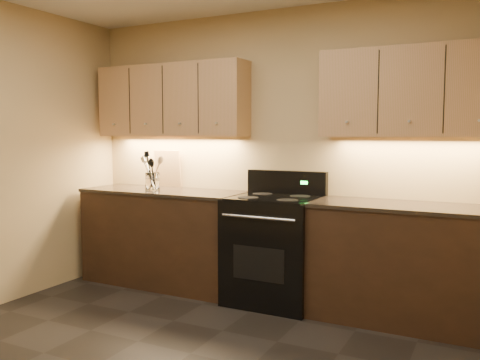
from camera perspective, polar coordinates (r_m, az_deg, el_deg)
name	(u,v)px	position (r m, az deg, el deg)	size (l,w,h in m)	color
wall_back	(280,153)	(4.70, 4.57, 3.07)	(4.00, 0.04, 2.60)	tan
counter_left	(165,237)	(5.07, -8.47, -6.32)	(1.62, 0.62, 0.93)	black
counter_right	(405,264)	(4.21, 18.05, -8.92)	(1.46, 0.62, 0.93)	black
stove	(274,248)	(4.48, 3.87, -7.63)	(0.76, 0.68, 1.14)	black
upper_cab_left	(172,101)	(5.10, -7.69, 8.82)	(1.60, 0.30, 0.70)	tan
upper_cab_right	(413,92)	(4.25, 18.89, 9.32)	(1.44, 0.30, 0.70)	tan
outlet_plate	(164,168)	(5.34, -8.49, 1.35)	(0.09, 0.01, 0.12)	#B2B5BA
utensil_crock	(152,182)	(4.98, -9.81, -0.22)	(0.17, 0.17, 0.17)	white
cutting_board	(168,169)	(5.28, -8.08, 1.28)	(0.30, 0.02, 0.38)	tan
wooden_spoon	(150,172)	(4.97, -10.11, 0.92)	(0.06, 0.06, 0.33)	tan
black_spoon	(154,173)	(4.99, -9.62, 0.74)	(0.06, 0.06, 0.29)	black
black_turner	(153,169)	(4.95, -9.76, 1.20)	(0.08, 0.08, 0.38)	black
steel_spatula	(155,171)	(4.95, -9.54, 1.02)	(0.08, 0.08, 0.34)	silver
steel_skimmer	(154,172)	(4.93, -9.66, 0.94)	(0.09, 0.09, 0.34)	silver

